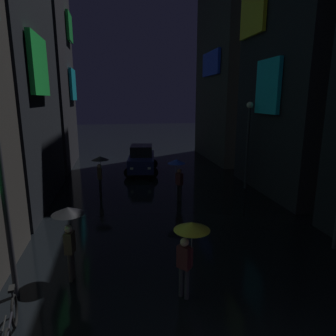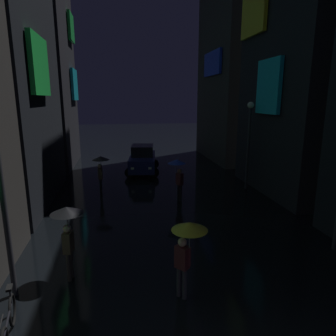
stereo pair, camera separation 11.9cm
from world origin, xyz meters
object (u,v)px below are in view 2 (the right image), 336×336
object	(u,v)px
streetlamp_right_far	(249,135)
pedestrian_midstreet_left_blue	(178,168)
pedestrian_midstreet_centre_black	(101,164)
pedestrian_foreground_left_yellow	(187,239)
bicycle_parked_at_storefront	(9,325)
pedestrian_near_crossing_black	(67,223)
car_distant	(143,159)

from	to	relation	value
streetlamp_right_far	pedestrian_midstreet_left_blue	bearing A→B (deg)	-162.00
pedestrian_midstreet_centre_black	pedestrian_foreground_left_yellow	bearing A→B (deg)	-74.57
pedestrian_midstreet_left_blue	bicycle_parked_at_storefront	distance (m)	9.92
pedestrian_near_crossing_black	bicycle_parked_at_storefront	size ratio (longest dim) A/B	1.18
pedestrian_midstreet_centre_black	pedestrian_midstreet_left_blue	xyz separation A→B (m)	(3.82, -1.61, 0.00)
pedestrian_midstreet_centre_black	pedestrian_near_crossing_black	size ratio (longest dim) A/B	1.00
pedestrian_midstreet_left_blue	streetlamp_right_far	size ratio (longest dim) A/B	0.43
pedestrian_near_crossing_black	bicycle_parked_at_storefront	bearing A→B (deg)	-112.66
streetlamp_right_far	car_distant	bearing A→B (deg)	138.74
bicycle_parked_at_storefront	streetlamp_right_far	size ratio (longest dim) A/B	0.37
pedestrian_midstreet_centre_black	pedestrian_near_crossing_black	bearing A→B (deg)	-94.05
car_distant	streetlamp_right_far	size ratio (longest dim) A/B	0.88
pedestrian_midstreet_centre_black	bicycle_parked_at_storefront	size ratio (longest dim) A/B	1.18
pedestrian_foreground_left_yellow	streetlamp_right_far	distance (m)	10.65
car_distant	pedestrian_midstreet_centre_black	bearing A→B (deg)	-119.35
pedestrian_midstreet_centre_black	streetlamp_right_far	size ratio (longest dim) A/B	0.43
pedestrian_near_crossing_black	pedestrian_midstreet_left_blue	size ratio (longest dim) A/B	1.00
pedestrian_near_crossing_black	streetlamp_right_far	world-z (taller)	streetlamp_right_far
car_distant	pedestrian_foreground_left_yellow	bearing A→B (deg)	-90.31
car_distant	streetlamp_right_far	world-z (taller)	streetlamp_right_far
pedestrian_midstreet_centre_black	pedestrian_midstreet_left_blue	bearing A→B (deg)	-22.83
car_distant	streetlamp_right_far	xyz separation A→B (m)	(5.52, -4.84, 2.18)
pedestrian_near_crossing_black	pedestrian_midstreet_centre_black	bearing A→B (deg)	85.95
pedestrian_midstreet_left_blue	car_distant	distance (m)	6.40
pedestrian_foreground_left_yellow	bicycle_parked_at_storefront	size ratio (longest dim) A/B	1.18
car_distant	streetlamp_right_far	bearing A→B (deg)	-41.26
pedestrian_midstreet_left_blue	pedestrian_foreground_left_yellow	bearing A→B (deg)	-99.68
pedestrian_foreground_left_yellow	car_distant	xyz separation A→B (m)	(0.07, 13.79, -0.74)
pedestrian_foreground_left_yellow	streetlamp_right_far	bearing A→B (deg)	58.02
pedestrian_foreground_left_yellow	streetlamp_right_far	size ratio (longest dim) A/B	0.43
pedestrian_midstreet_left_blue	streetlamp_right_far	distance (m)	4.75
bicycle_parked_at_storefront	streetlamp_right_far	world-z (taller)	streetlamp_right_far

